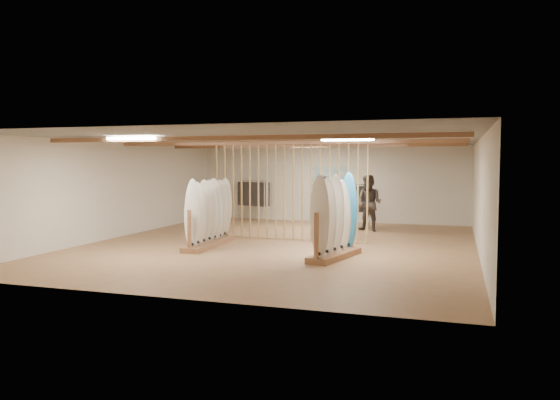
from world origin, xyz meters
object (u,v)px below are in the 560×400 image
(rack_left, at_px, (209,223))
(shopper_b, at_px, (369,199))
(clothing_rack_b, at_px, (349,199))
(clothing_rack_a, at_px, (254,194))
(shopper_a, at_px, (325,200))
(rack_right, at_px, (335,231))

(rack_left, height_order, shopper_b, shopper_b)
(clothing_rack_b, bearing_deg, rack_left, -138.37)
(rack_left, xyz_separation_m, clothing_rack_a, (-1.11, 6.21, 0.40))
(shopper_a, relative_size, shopper_b, 0.99)
(rack_right, height_order, shopper_b, shopper_b)
(clothing_rack_a, distance_m, shopper_a, 4.15)
(shopper_a, bearing_deg, rack_right, 134.44)
(rack_left, bearing_deg, shopper_a, 57.18)
(shopper_b, bearing_deg, rack_left, -107.96)
(rack_left, relative_size, clothing_rack_b, 1.68)
(clothing_rack_a, bearing_deg, rack_right, -33.91)
(rack_right, relative_size, clothing_rack_b, 1.35)
(rack_left, height_order, shopper_a, shopper_a)
(shopper_a, bearing_deg, clothing_rack_b, -86.07)
(rack_right, distance_m, clothing_rack_a, 8.38)
(clothing_rack_b, bearing_deg, shopper_b, -54.95)
(rack_right, distance_m, clothing_rack_b, 5.75)
(clothing_rack_a, xyz_separation_m, shopper_a, (3.34, -2.47, -0.00))
(shopper_b, bearing_deg, shopper_a, -132.76)
(clothing_rack_b, relative_size, shopper_a, 0.75)
(shopper_a, bearing_deg, shopper_b, -124.93)
(clothing_rack_b, distance_m, shopper_b, 0.92)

